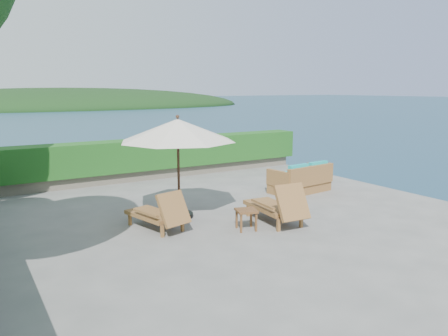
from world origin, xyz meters
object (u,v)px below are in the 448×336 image
lounge_left (159,213)px  patio_umbrella (178,131)px  side_table (246,213)px  wicker_loveseat (301,180)px  lounge_right (278,206)px

lounge_left → patio_umbrella: bearing=24.5°
lounge_left → side_table: bearing=-46.1°
patio_umbrella → side_table: bearing=-62.9°
patio_umbrella → side_table: size_ratio=5.23×
side_table → wicker_loveseat: bearing=31.4°
patio_umbrella → wicker_loveseat: patio_umbrella is taller
lounge_right → wicker_loveseat: 3.24m
side_table → lounge_left: bearing=148.4°
side_table → lounge_right: bearing=0.4°
lounge_right → wicker_loveseat: size_ratio=0.91×
lounge_left → wicker_loveseat: (4.98, 1.07, -0.03)m
lounge_left → lounge_right: size_ratio=0.94×
lounge_right → patio_umbrella: bearing=140.7°
lounge_right → lounge_left: bearing=162.6°
patio_umbrella → wicker_loveseat: size_ratio=1.42×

